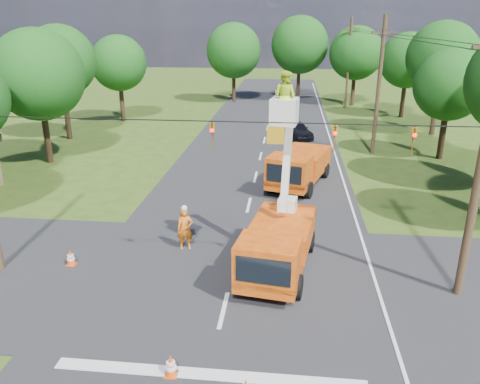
# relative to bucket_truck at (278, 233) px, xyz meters

# --- Properties ---
(ground) EXTENTS (140.00, 140.00, 0.00)m
(ground) POSITION_rel_bucket_truck_xyz_m (-1.78, 16.99, -1.69)
(ground) COLOR #2D4B16
(ground) RESTS_ON ground
(road_main) EXTENTS (12.00, 100.00, 0.06)m
(road_main) POSITION_rel_bucket_truck_xyz_m (-1.78, 16.99, -1.69)
(road_main) COLOR black
(road_main) RESTS_ON ground
(road_cross) EXTENTS (56.00, 10.00, 0.07)m
(road_cross) POSITION_rel_bucket_truck_xyz_m (-1.78, -1.01, -1.69)
(road_cross) COLOR black
(road_cross) RESTS_ON ground
(stop_bar) EXTENTS (9.00, 0.45, 0.02)m
(stop_bar) POSITION_rel_bucket_truck_xyz_m (-1.78, -6.21, -1.69)
(stop_bar) COLOR silver
(stop_bar) RESTS_ON ground
(edge_line) EXTENTS (0.12, 90.00, 0.02)m
(edge_line) POSITION_rel_bucket_truck_xyz_m (3.82, 16.99, -1.69)
(edge_line) COLOR silver
(edge_line) RESTS_ON ground
(bucket_truck) EXTENTS (3.15, 6.34, 7.89)m
(bucket_truck) POSITION_rel_bucket_truck_xyz_m (0.00, 0.00, 0.00)
(bucket_truck) COLOR orange
(bucket_truck) RESTS_ON ground
(second_truck) EXTENTS (4.13, 6.80, 2.40)m
(second_truck) POSITION_rel_bucket_truck_xyz_m (0.94, 10.57, -0.44)
(second_truck) COLOR orange
(second_truck) RESTS_ON ground
(ground_worker) EXTENTS (0.82, 0.66, 1.93)m
(ground_worker) POSITION_rel_bucket_truck_xyz_m (-4.12, 1.55, -0.72)
(ground_worker) COLOR #DA5D12
(ground_worker) RESTS_ON ground
(distant_car) EXTENTS (3.34, 4.69, 1.48)m
(distant_car) POSITION_rel_bucket_truck_xyz_m (0.89, 23.36, -0.95)
(distant_car) COLOR black
(distant_car) RESTS_ON ground
(traffic_cone_0) EXTENTS (0.38, 0.38, 0.71)m
(traffic_cone_0) POSITION_rel_bucket_truck_xyz_m (-2.83, -6.31, -1.33)
(traffic_cone_0) COLOR #E7470C
(traffic_cone_0) RESTS_ON ground
(traffic_cone_2) EXTENTS (0.38, 0.38, 0.71)m
(traffic_cone_2) POSITION_rel_bucket_truck_xyz_m (0.74, 4.43, -1.33)
(traffic_cone_2) COLOR #E7470C
(traffic_cone_2) RESTS_ON ground
(traffic_cone_3) EXTENTS (0.38, 0.38, 0.71)m
(traffic_cone_3) POSITION_rel_bucket_truck_xyz_m (0.69, 8.68, -1.33)
(traffic_cone_3) COLOR #E7470C
(traffic_cone_3) RESTS_ON ground
(traffic_cone_4) EXTENTS (0.38, 0.38, 0.71)m
(traffic_cone_4) POSITION_rel_bucket_truck_xyz_m (-8.53, -0.43, -1.33)
(traffic_cone_4) COLOR #E7470C
(traffic_cone_4) RESTS_ON ground
(traffic_cone_6) EXTENTS (0.38, 0.38, 0.71)m
(traffic_cone_6) POSITION_rel_bucket_truck_xyz_m (2.02, 13.05, -1.33)
(traffic_cone_6) COLOR #E7470C
(traffic_cone_6) RESTS_ON ground
(pole_right_mid) EXTENTS (1.80, 0.30, 10.00)m
(pole_right_mid) POSITION_rel_bucket_truck_xyz_m (6.72, 18.99, 3.42)
(pole_right_mid) COLOR #4C3823
(pole_right_mid) RESTS_ON ground
(pole_right_far) EXTENTS (1.80, 0.30, 10.00)m
(pole_right_far) POSITION_rel_bucket_truck_xyz_m (6.72, 38.99, 3.42)
(pole_right_far) COLOR #4C3823
(pole_right_far) RESTS_ON ground
(signal_span) EXTENTS (18.00, 0.29, 1.07)m
(signal_span) POSITION_rel_bucket_truck_xyz_m (0.44, -1.01, 4.19)
(signal_span) COLOR black
(signal_span) RESTS_ON ground
(tree_left_d) EXTENTS (6.20, 6.20, 9.24)m
(tree_left_d) POSITION_rel_bucket_truck_xyz_m (-16.78, 13.99, 4.43)
(tree_left_d) COLOR #382616
(tree_left_d) RESTS_ON ground
(tree_left_e) EXTENTS (5.80, 5.80, 9.41)m
(tree_left_e) POSITION_rel_bucket_truck_xyz_m (-18.58, 20.99, 4.80)
(tree_left_e) COLOR #382616
(tree_left_e) RESTS_ON ground
(tree_left_f) EXTENTS (5.40, 5.40, 8.40)m
(tree_left_f) POSITION_rel_bucket_truck_xyz_m (-16.58, 28.99, 4.00)
(tree_left_f) COLOR #382616
(tree_left_f) RESTS_ON ground
(tree_right_c) EXTENTS (5.00, 5.00, 7.83)m
(tree_right_c) POSITION_rel_bucket_truck_xyz_m (11.42, 17.99, 3.62)
(tree_right_c) COLOR #382616
(tree_right_c) RESTS_ON ground
(tree_right_d) EXTENTS (6.00, 6.00, 9.70)m
(tree_right_d) POSITION_rel_bucket_truck_xyz_m (13.02, 25.99, 4.99)
(tree_right_d) COLOR #382616
(tree_right_d) RESTS_ON ground
(tree_right_e) EXTENTS (5.60, 5.60, 8.63)m
(tree_right_e) POSITION_rel_bucket_truck_xyz_m (12.02, 33.99, 4.12)
(tree_right_e) COLOR #382616
(tree_right_e) RESTS_ON ground
(tree_far_a) EXTENTS (6.60, 6.60, 9.50)m
(tree_far_a) POSITION_rel_bucket_truck_xyz_m (-6.78, 41.99, 4.50)
(tree_far_a) COLOR #382616
(tree_far_a) RESTS_ON ground
(tree_far_b) EXTENTS (7.00, 7.00, 10.32)m
(tree_far_b) POSITION_rel_bucket_truck_xyz_m (1.22, 43.99, 5.12)
(tree_far_b) COLOR #382616
(tree_far_b) RESTS_ON ground
(tree_far_c) EXTENTS (6.20, 6.20, 9.18)m
(tree_far_c) POSITION_rel_bucket_truck_xyz_m (7.72, 40.99, 4.37)
(tree_far_c) COLOR #382616
(tree_far_c) RESTS_ON ground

